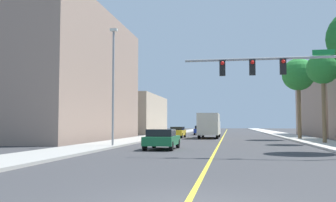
{
  "coord_description": "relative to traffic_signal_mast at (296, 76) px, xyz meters",
  "views": [
    {
      "loc": [
        0.94,
        -7.61,
        1.73
      ],
      "look_at": [
        -3.35,
        17.41,
        3.35
      ],
      "focal_mm": 38.69,
      "sensor_mm": 36.0,
      "label": 1
    }
  ],
  "objects": [
    {
      "name": "ground",
      "position": [
        -4.38,
        29.92,
        -4.26
      ],
      "size": [
        192.0,
        192.0,
        0.0
      ],
      "primitive_type": "plane",
      "color": "#38383A"
    },
    {
      "name": "sidewalk_left",
      "position": [
        -13.38,
        29.92,
        -4.18
      ],
      "size": [
        3.63,
        168.0,
        0.15
      ],
      "primitive_type": "cube",
      "color": "#9E9B93",
      "rests_on": "ground"
    },
    {
      "name": "sidewalk_right",
      "position": [
        4.61,
        29.92,
        -4.18
      ],
      "size": [
        3.63,
        168.0,
        0.15
      ],
      "primitive_type": "cube",
      "color": "beige",
      "rests_on": "ground"
    },
    {
      "name": "lane_marking_center",
      "position": [
        -4.38,
        29.92,
        -4.26
      ],
      "size": [
        0.16,
        144.0,
        0.01
      ],
      "primitive_type": "cube",
      "color": "yellow",
      "rests_on": "ground"
    },
    {
      "name": "building_left_near",
      "position": [
        -24.48,
        18.35,
        2.76
      ],
      "size": [
        16.13,
        24.25,
        14.03
      ],
      "primitive_type": "cube",
      "color": "gray",
      "rests_on": "ground"
    },
    {
      "name": "building_left_far",
      "position": [
        -23.77,
        45.36,
        -0.78
      ],
      "size": [
        14.71,
        19.12,
        6.95
      ],
      "primitive_type": "cube",
      "color": "tan",
      "rests_on": "ground"
    },
    {
      "name": "traffic_signal_mast",
      "position": [
        0.0,
        0.0,
        0.0
      ],
      "size": [
        9.15,
        0.36,
        5.52
      ],
      "color": "gray",
      "rests_on": "sidewalk_right"
    },
    {
      "name": "street_lamp",
      "position": [
        -12.06,
        6.22,
        0.72
      ],
      "size": [
        0.56,
        0.28,
        8.8
      ],
      "color": "gray",
      "rests_on": "sidewalk_left"
    },
    {
      "name": "palm_mid",
      "position": [
        4.53,
        13.17,
        2.19
      ],
      "size": [
        2.75,
        2.75,
        7.79
      ],
      "color": "brown",
      "rests_on": "sidewalk_right"
    },
    {
      "name": "palm_far",
      "position": [
        4.1,
        22.09,
        2.89
      ],
      "size": [
        3.58,
        3.58,
        8.88
      ],
      "color": "brown",
      "rests_on": "sidewalk_right"
    },
    {
      "name": "car_blue",
      "position": [
        -8.07,
        38.26,
        -3.5
      ],
      "size": [
        1.9,
        4.62,
        1.46
      ],
      "rotation": [
        0.0,
        0.0,
        -0.03
      ],
      "color": "#1E389E",
      "rests_on": "ground"
    },
    {
      "name": "car_green",
      "position": [
        -8.04,
        4.67,
        -3.54
      ],
      "size": [
        1.97,
        4.05,
        1.38
      ],
      "rotation": [
        0.0,
        0.0,
        -0.0
      ],
      "color": "#196638",
      "rests_on": "ground"
    },
    {
      "name": "car_yellow",
      "position": [
        -9.98,
        25.3,
        -3.53
      ],
      "size": [
        1.77,
        4.2,
        1.38
      ],
      "rotation": [
        0.0,
        0.0,
        3.13
      ],
      "color": "gold",
      "rests_on": "ground"
    },
    {
      "name": "delivery_truck",
      "position": [
        -5.94,
        24.8,
        -2.66
      ],
      "size": [
        2.47,
        7.98,
        2.98
      ],
      "rotation": [
        0.0,
        0.0,
        -0.01
      ],
      "color": "silver",
      "rests_on": "ground"
    }
  ]
}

